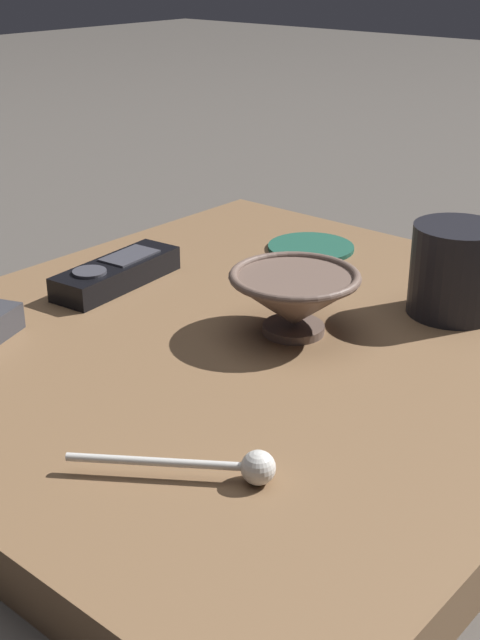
# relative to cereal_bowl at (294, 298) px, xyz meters

# --- Properties ---
(ground_plane) EXTENTS (6.00, 6.00, 0.00)m
(ground_plane) POSITION_rel_cereal_bowl_xyz_m (-0.03, -0.03, -0.08)
(ground_plane) COLOR #47423D
(table) EXTENTS (0.61, 0.68, 0.04)m
(table) POSITION_rel_cereal_bowl_xyz_m (-0.03, -0.03, -0.06)
(table) COLOR brown
(table) RESTS_ON ground
(cereal_bowl) EXTENTS (0.12, 0.12, 0.06)m
(cereal_bowl) POSITION_rel_cereal_bowl_xyz_m (0.00, 0.00, 0.00)
(cereal_bowl) COLOR brown
(cereal_bowl) RESTS_ON table
(coffee_mug) EXTENTS (0.11, 0.09, 0.09)m
(coffee_mug) POSITION_rel_cereal_bowl_xyz_m (0.09, 0.14, 0.01)
(coffee_mug) COLOR black
(coffee_mug) RESTS_ON table
(teaspoon) EXTENTS (0.12, 0.09, 0.02)m
(teaspoon) POSITION_rel_cereal_bowl_xyz_m (0.12, -0.22, -0.02)
(teaspoon) COLOR silver
(teaspoon) RESTS_ON table
(tv_remote_far) EXTENTS (0.07, 0.16, 0.03)m
(tv_remote_far) POSITION_rel_cereal_bowl_xyz_m (-0.22, -0.02, -0.02)
(tv_remote_far) COLOR black
(tv_remote_far) RESTS_ON table
(drink_coaster) EXTENTS (0.10, 0.10, 0.01)m
(drink_coaster) POSITION_rel_cereal_bowl_xyz_m (-0.13, 0.20, -0.03)
(drink_coaster) COLOR #194738
(drink_coaster) RESTS_ON table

